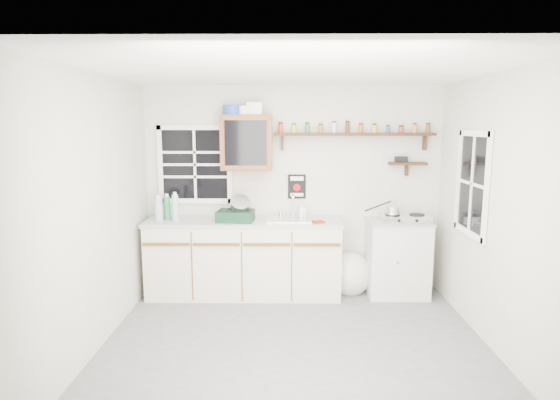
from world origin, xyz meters
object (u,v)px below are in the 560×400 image
(right_cabinet, at_px, (397,258))
(hotplate, at_px, (405,218))
(main_cabinet, at_px, (244,257))
(spice_shelf, at_px, (353,133))
(upper_cabinet, at_px, (247,142))
(dish_rack, at_px, (237,213))

(right_cabinet, height_order, hotplate, hotplate)
(main_cabinet, height_order, hotplate, hotplate)
(spice_shelf, distance_m, hotplate, 1.17)
(right_cabinet, relative_size, upper_cabinet, 1.40)
(upper_cabinet, height_order, spice_shelf, upper_cabinet)
(main_cabinet, xyz_separation_m, right_cabinet, (1.83, 0.03, -0.01))
(upper_cabinet, relative_size, spice_shelf, 0.34)
(main_cabinet, relative_size, upper_cabinet, 3.55)
(spice_shelf, bearing_deg, upper_cabinet, -176.87)
(spice_shelf, bearing_deg, dish_rack, -168.27)
(spice_shelf, xyz_separation_m, hotplate, (0.60, -0.21, -0.98))
(main_cabinet, height_order, dish_rack, dish_rack)
(right_cabinet, xyz_separation_m, hotplate, (0.07, -0.02, 0.49))
(main_cabinet, height_order, right_cabinet, main_cabinet)
(main_cabinet, relative_size, spice_shelf, 1.21)
(right_cabinet, distance_m, hotplate, 0.50)
(upper_cabinet, distance_m, hotplate, 2.07)
(upper_cabinet, relative_size, hotplate, 1.12)
(main_cabinet, xyz_separation_m, dish_rack, (-0.07, -0.07, 0.56))
(right_cabinet, distance_m, spice_shelf, 1.58)
(main_cabinet, bearing_deg, hotplate, 0.16)
(main_cabinet, xyz_separation_m, spice_shelf, (1.30, 0.21, 1.47))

